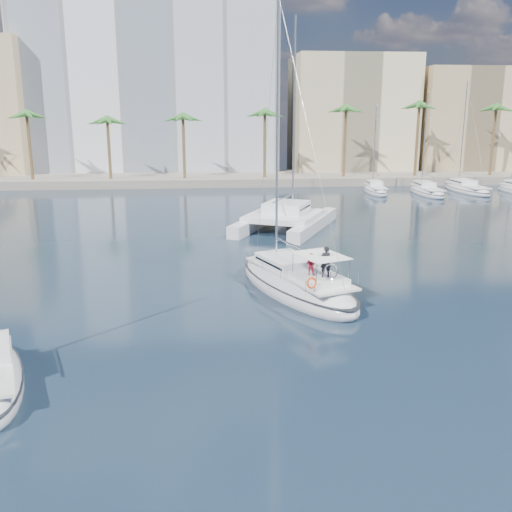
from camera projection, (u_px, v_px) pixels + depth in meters
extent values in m
plane|color=black|center=(269.00, 314.00, 31.15)|extent=(160.00, 160.00, 0.00)
cube|color=gray|center=(226.00, 179.00, 89.91)|extent=(120.00, 14.00, 1.20)
cube|color=silver|center=(152.00, 93.00, 97.18)|extent=(42.00, 16.00, 28.00)
cube|color=beige|center=(351.00, 117.00, 98.21)|extent=(20.00, 14.00, 20.00)
cube|color=tan|center=(467.00, 123.00, 98.27)|extent=(18.00, 12.00, 18.00)
cylinder|color=brown|center=(226.00, 150.00, 84.91)|extent=(0.44, 0.44, 10.50)
sphere|color=#2F6B27|center=(226.00, 114.00, 83.62)|extent=(3.60, 3.60, 3.60)
cylinder|color=brown|center=(447.00, 149.00, 87.86)|extent=(0.44, 0.44, 10.50)
sphere|color=#2F6B27|center=(450.00, 114.00, 86.58)|extent=(3.60, 3.60, 3.60)
ellipsoid|color=silver|center=(296.00, 286.00, 34.91)|extent=(7.97, 12.74, 2.52)
ellipsoid|color=black|center=(296.00, 281.00, 34.82)|extent=(8.05, 12.86, 0.18)
cube|color=silver|center=(298.00, 272.00, 34.47)|extent=(5.84, 9.50, 0.12)
cube|color=white|center=(287.00, 261.00, 35.60)|extent=(3.86, 4.64, 0.60)
cube|color=black|center=(287.00, 261.00, 35.60)|extent=(3.71, 4.21, 0.14)
cylinder|color=#B7BABF|center=(277.00, 135.00, 34.95)|extent=(0.15, 0.15, 15.94)
cylinder|color=#B7BABF|center=(296.00, 246.00, 34.39)|extent=(1.86, 4.62, 0.11)
cube|color=white|center=(319.00, 278.00, 32.38)|extent=(3.24, 3.66, 0.36)
cube|color=white|center=(321.00, 255.00, 31.94)|extent=(3.24, 3.66, 0.04)
torus|color=silver|center=(331.00, 272.00, 31.19)|extent=(0.91, 0.40, 0.96)
torus|color=#F43B0C|center=(312.00, 283.00, 30.22)|extent=(0.66, 0.41, 0.64)
imported|color=black|center=(326.00, 262.00, 31.85)|extent=(0.67, 0.47, 1.75)
imported|color=red|center=(311.00, 264.00, 32.33)|extent=(0.78, 0.75, 1.26)
cube|color=silver|center=(259.00, 220.00, 55.30)|extent=(6.88, 12.55, 1.10)
cube|color=silver|center=(314.00, 224.00, 53.43)|extent=(6.88, 12.55, 1.10)
cube|color=white|center=(284.00, 216.00, 53.57)|extent=(8.67, 9.26, 0.50)
cube|color=white|center=(286.00, 207.00, 54.01)|extent=(5.05, 5.21, 1.00)
cube|color=black|center=(286.00, 207.00, 53.99)|extent=(4.84, 4.73, 0.18)
cylinder|color=#B7BABF|center=(294.00, 116.00, 53.77)|extent=(0.18, 0.18, 17.81)
ellipsoid|color=silver|center=(279.00, 288.00, 33.96)|extent=(0.25, 0.48, 0.23)
sphere|color=silver|center=(278.00, 286.00, 34.17)|extent=(0.13, 0.13, 0.13)
cube|color=gray|center=(273.00, 287.00, 33.92)|extent=(0.55, 0.20, 0.13)
cube|color=gray|center=(285.00, 287.00, 33.98)|extent=(0.55, 0.20, 0.13)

